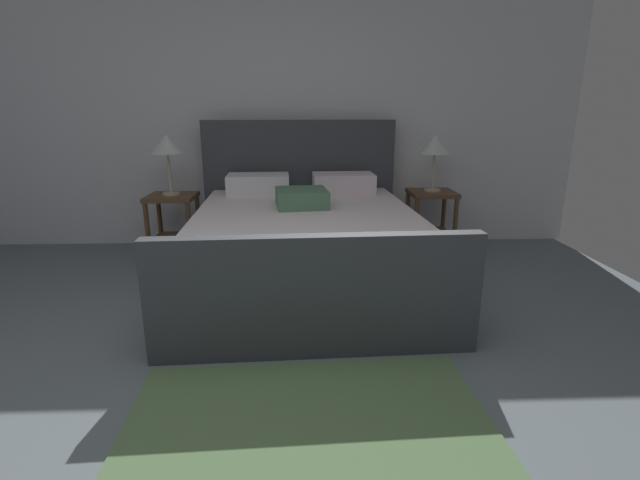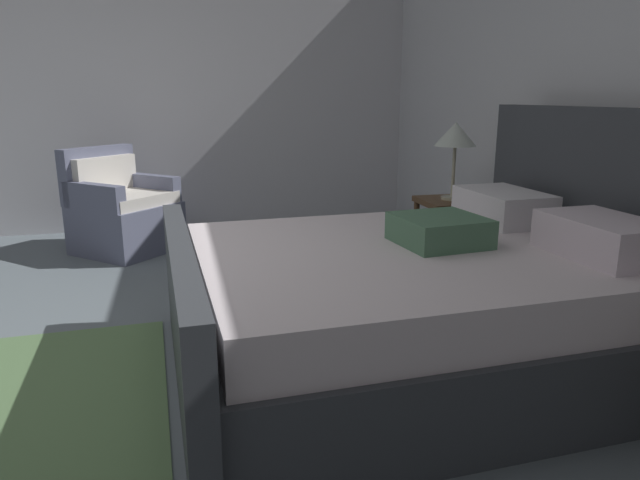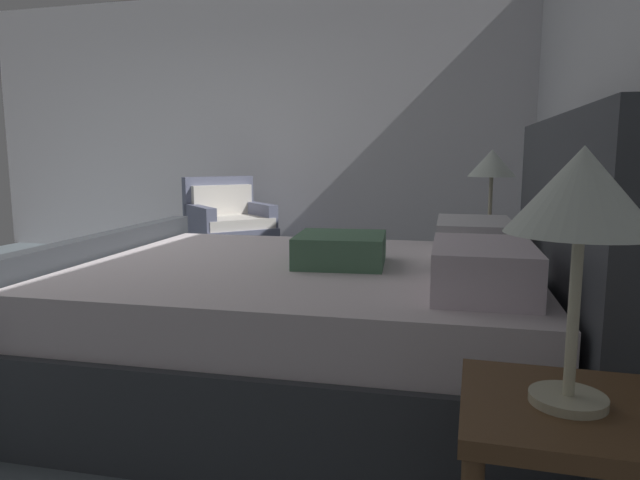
% 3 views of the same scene
% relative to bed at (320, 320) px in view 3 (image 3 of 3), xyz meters
% --- Properties ---
extents(ground_plane, '(6.23, 6.20, 0.02)m').
position_rel_bed_xyz_m(ground_plane, '(-0.37, -1.87, -0.36)').
color(ground_plane, slate).
extents(wall_back, '(6.35, 0.12, 2.85)m').
position_rel_bed_xyz_m(wall_back, '(-0.37, 1.29, 1.07)').
color(wall_back, silver).
rests_on(wall_back, ground).
extents(wall_side_left, '(0.12, 6.32, 2.85)m').
position_rel_bed_xyz_m(wall_side_left, '(-3.54, -1.87, 1.07)').
color(wall_side_left, silver).
rests_on(wall_side_left, ground).
extents(bed, '(1.97, 2.37, 1.28)m').
position_rel_bed_xyz_m(bed, '(0.00, 0.00, 0.00)').
color(bed, '#383C40').
rests_on(bed, ground).
extents(table_lamp_right, '(0.30, 0.30, 0.54)m').
position_rel_bed_xyz_m(table_lamp_right, '(1.26, 0.89, 0.68)').
color(table_lamp_right, '#B7B293').
rests_on(table_lamp_right, nightstand_right).
extents(nightstand_left, '(0.44, 0.44, 0.60)m').
position_rel_bed_xyz_m(nightstand_left, '(-1.25, 0.78, 0.05)').
color(nightstand_left, brown).
rests_on(nightstand_left, ground).
extents(table_lamp_left, '(0.30, 0.30, 0.55)m').
position_rel_bed_xyz_m(table_lamp_left, '(-1.25, 0.78, 0.70)').
color(table_lamp_left, '#B7B293').
rests_on(table_lamp_left, nightstand_left).
extents(armchair, '(1.02, 1.03, 0.90)m').
position_rel_bed_xyz_m(armchair, '(-2.66, -1.66, -0.00)').
color(armchair, slate).
rests_on(armchair, ground).
extents(area_rug, '(1.71, 1.23, 0.01)m').
position_rel_bed_xyz_m(area_rug, '(0.00, -1.84, -0.35)').
color(area_rug, '#56764B').
rests_on(area_rug, ground).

